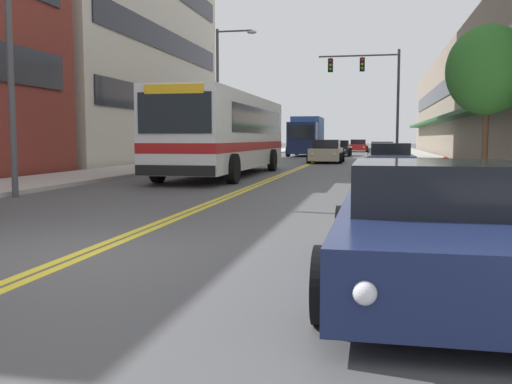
% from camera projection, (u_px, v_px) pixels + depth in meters
% --- Properties ---
extents(ground_plane, '(240.00, 240.00, 0.00)m').
position_uv_depth(ground_plane, '(325.00, 158.00, 43.51)').
color(ground_plane, '#4C4C4F').
extents(sidewalk_left, '(3.34, 106.00, 0.13)m').
position_uv_depth(sidewalk_left, '(234.00, 156.00, 44.96)').
color(sidewalk_left, '#B2ADA5').
rests_on(sidewalk_left, ground_plane).
extents(sidewalk_right, '(3.34, 106.00, 0.13)m').
position_uv_depth(sidewalk_right, '(422.00, 158.00, 42.06)').
color(sidewalk_right, '#B2ADA5').
rests_on(sidewalk_right, ground_plane).
extents(centre_line, '(0.34, 106.00, 0.01)m').
position_uv_depth(centre_line, '(325.00, 158.00, 43.51)').
color(centre_line, yellow).
rests_on(centre_line, ground_plane).
extents(storefront_row_right, '(9.10, 68.00, 8.73)m').
position_uv_depth(storefront_row_right, '(510.00, 98.00, 40.46)').
color(storefront_row_right, gray).
rests_on(storefront_row_right, ground_plane).
extents(city_bus, '(2.94, 12.17, 3.16)m').
position_uv_depth(city_bus, '(226.00, 131.00, 23.08)').
color(city_bus, silver).
rests_on(city_bus, ground_plane).
extents(car_beige_parked_left_mid, '(2.14, 4.18, 1.18)m').
position_uv_depth(car_beige_parked_left_mid, '(235.00, 154.00, 33.36)').
color(car_beige_parked_left_mid, '#BCAD89').
rests_on(car_beige_parked_left_mid, ground_plane).
extents(car_navy_parked_right_foreground, '(2.20, 4.63, 1.27)m').
position_uv_depth(car_navy_parked_right_foreground, '(437.00, 229.00, 5.78)').
color(car_navy_parked_right_foreground, '#19234C').
rests_on(car_navy_parked_right_foreground, ground_plane).
extents(car_silver_parked_right_mid, '(2.16, 4.53, 1.23)m').
position_uv_depth(car_silver_parked_right_mid, '(382.00, 150.00, 44.66)').
color(car_silver_parked_right_mid, '#B7B7BC').
rests_on(car_silver_parked_right_mid, ground_plane).
extents(car_slate_blue_parked_right_far, '(1.97, 4.83, 1.31)m').
position_uv_depth(car_slate_blue_parked_right_far, '(390.00, 161.00, 22.37)').
color(car_slate_blue_parked_right_far, '#475675').
rests_on(car_slate_blue_parked_right_far, ground_plane).
extents(car_champagne_moving_lead, '(2.07, 4.45, 1.41)m').
position_uv_depth(car_champagne_moving_lead, '(326.00, 152.00, 35.00)').
color(car_champagne_moving_lead, beige).
rests_on(car_champagne_moving_lead, ground_plane).
extents(car_charcoal_moving_second, '(2.11, 4.83, 1.32)m').
position_uv_depth(car_charcoal_moving_second, '(339.00, 149.00, 48.22)').
color(car_charcoal_moving_second, '#232328').
rests_on(car_charcoal_moving_second, ground_plane).
extents(car_red_moving_third, '(2.12, 4.88, 1.35)m').
position_uv_depth(car_red_moving_third, '(358.00, 146.00, 62.97)').
color(car_red_moving_third, maroon).
rests_on(car_red_moving_third, ground_plane).
extents(box_truck, '(2.64, 7.48, 3.29)m').
position_uv_depth(box_truck, '(307.00, 136.00, 48.37)').
color(box_truck, '#19234C').
rests_on(box_truck, ground_plane).
extents(traffic_signal_mast, '(5.48, 0.38, 7.45)m').
position_uv_depth(traffic_signal_mast, '(372.00, 83.00, 38.78)').
color(traffic_signal_mast, '#47474C').
rests_on(traffic_signal_mast, ground_plane).
extents(street_lamp_left_far, '(2.40, 0.28, 7.76)m').
position_uv_depth(street_lamp_left_far, '(223.00, 84.00, 32.99)').
color(street_lamp_left_far, '#47474C').
rests_on(street_lamp_left_far, ground_plane).
extents(street_tree_right_mid, '(2.68, 2.68, 5.09)m').
position_uv_depth(street_tree_right_mid, '(488.00, 70.00, 18.72)').
color(street_tree_right_mid, brown).
rests_on(street_tree_right_mid, sidewalk_right).
extents(fire_hydrant, '(0.32, 0.24, 0.78)m').
position_uv_depth(fire_hydrant, '(445.00, 169.00, 18.50)').
color(fire_hydrant, red).
rests_on(fire_hydrant, sidewalk_right).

